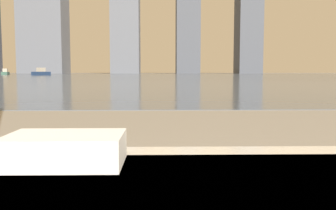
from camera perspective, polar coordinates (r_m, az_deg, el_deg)
The scene contains 6 objects.
towel_stack at distance 1.01m, azimuth -15.35°, elevation -6.55°, with size 0.30×0.20×0.08m.
harbor_water at distance 62.14m, azimuth -1.25°, elevation 4.50°, with size 180.00×110.00×0.01m.
harbor_boat_0 at distance 82.32m, azimuth -23.55°, elevation 4.55°, with size 1.90×3.50×1.24m.
harbor_boat_2 at distance 70.57m, azimuth -18.77°, elevation 4.70°, with size 2.60×3.80×1.35m.
skyline_tower_2 at distance 119.51m, azimuth -6.49°, elevation 12.10°, with size 8.70×9.37×30.38m.
skyline_tower_3 at distance 119.70m, azimuth 3.03°, elevation 13.47°, with size 7.23×9.00×36.02m.
Camera 1 is at (0.08, -0.14, 0.75)m, focal length 40.00 mm.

